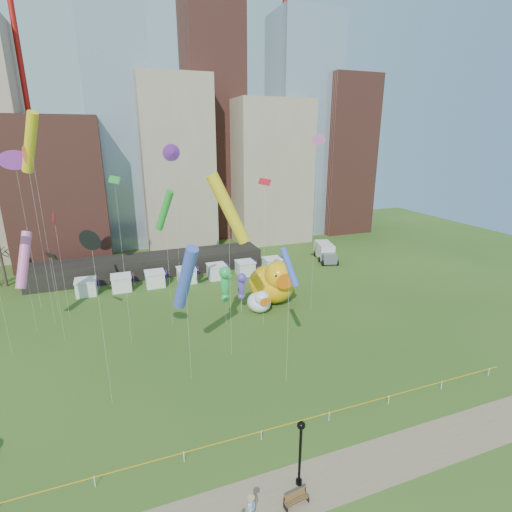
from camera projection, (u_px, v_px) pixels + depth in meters
name	position (u px, v px, depth m)	size (l,w,h in m)	color
ground	(261.00, 440.00, 29.89)	(160.00, 160.00, 0.00)	#2D4B17
footpath	(289.00, 493.00, 25.42)	(70.00, 4.00, 0.02)	#7E6A4F
skyline	(165.00, 142.00, 78.93)	(101.00, 23.00, 68.00)	brown
crane_right	(288.00, 20.00, 83.56)	(23.00, 1.00, 76.00)	red
pavilion	(151.00, 265.00, 65.67)	(38.00, 6.00, 3.20)	black
vendor_tents	(187.00, 275.00, 62.12)	(33.24, 2.80, 2.40)	white
caution_tape	(261.00, 433.00, 29.69)	(50.00, 0.06, 0.90)	white
big_duck	(273.00, 282.00, 53.96)	(6.55, 8.69, 6.62)	#F8AF0C
small_duck	(260.00, 301.00, 51.32)	(3.18, 4.30, 3.33)	white
seahorse_green	(225.00, 281.00, 46.91)	(1.85, 2.14, 7.56)	silver
seahorse_purple	(241.00, 284.00, 50.77)	(1.57, 1.78, 5.45)	silver
park_bench	(296.00, 498.00, 24.52)	(1.72, 0.73, 0.85)	#58331E
lamppost	(300.00, 446.00, 25.17)	(0.54, 0.54, 5.19)	black
box_truck	(325.00, 252.00, 73.25)	(4.47, 7.75, 3.11)	silver
woman	(251.00, 509.00, 23.39)	(0.62, 0.41, 1.69)	white
kite_0	(55.00, 223.00, 46.00)	(0.23, 1.74, 14.01)	silver
kite_1	(24.00, 260.00, 44.03)	(2.56, 3.91, 12.27)	silver
kite_2	(91.00, 241.00, 29.58)	(1.23, 1.29, 15.74)	silver
kite_3	(115.00, 182.00, 38.57)	(1.25, 2.30, 18.78)	silver
kite_4	(229.00, 209.00, 36.96)	(4.30, 2.47, 19.41)	silver
kite_5	(289.00, 267.00, 33.57)	(1.56, 2.03, 13.39)	silver
kite_6	(26.00, 155.00, 42.31)	(0.87, 1.86, 21.60)	silver
kite_7	(14.00, 160.00, 46.99)	(2.38, 0.90, 21.00)	silver
kite_8	(265.00, 184.00, 43.16)	(0.74, 2.32, 18.07)	silver
kite_9	(319.00, 141.00, 45.85)	(1.32, 0.36, 22.87)	silver
kite_10	(51.00, 257.00, 41.42)	(1.39, 1.80, 10.58)	silver
kite_11	(165.00, 211.00, 43.81)	(2.51, 2.70, 16.94)	silver
kite_12	(30.00, 143.00, 45.43)	(3.67, 4.07, 25.49)	silver
kite_13	(186.00, 278.00, 34.45)	(2.45, 4.04, 13.73)	silver
kite_15	(172.00, 153.00, 52.60)	(1.97, 1.70, 21.61)	silver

